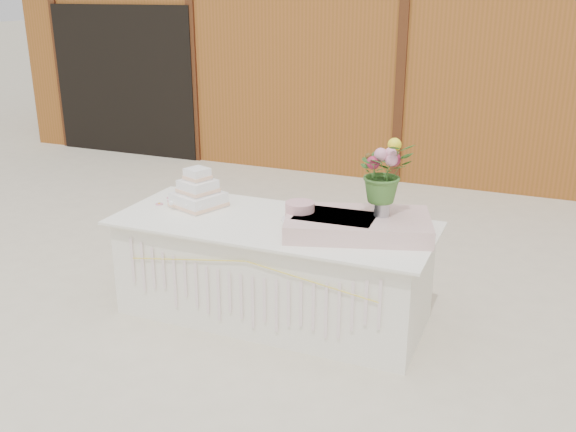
{
  "coord_description": "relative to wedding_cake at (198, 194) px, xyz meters",
  "views": [
    {
      "loc": [
        1.82,
        -4.08,
        2.4
      ],
      "look_at": [
        0.0,
        0.3,
        0.72
      ],
      "focal_mm": 40.0,
      "sensor_mm": 36.0,
      "label": 1
    }
  ],
  "objects": [
    {
      "name": "flower_vase",
      "position": [
        1.48,
        -0.01,
        0.1
      ],
      "size": [
        0.11,
        0.11,
        0.15
      ],
      "primitive_type": "cylinder",
      "color": "#A7A6AB",
      "rests_on": "satin_runner"
    },
    {
      "name": "cake_table",
      "position": [
        0.69,
        -0.11,
        -0.49
      ],
      "size": [
        2.4,
        1.0,
        0.77
      ],
      "color": "white",
      "rests_on": "ground"
    },
    {
      "name": "pink_cake_stand",
      "position": [
        0.92,
        -0.14,
        0.0
      ],
      "size": [
        0.27,
        0.27,
        0.19
      ],
      "color": "white",
      "rests_on": "cake_table"
    },
    {
      "name": "barn",
      "position": [
        0.68,
        5.89,
        0.8
      ],
      "size": [
        12.6,
        4.6,
        3.3
      ],
      "color": "brown",
      "rests_on": "ground"
    },
    {
      "name": "loose_flowers",
      "position": [
        -0.29,
        -0.03,
        -0.1
      ],
      "size": [
        0.14,
        0.3,
        0.02
      ],
      "primitive_type": null,
      "rotation": [
        0.0,
        0.0,
        -0.06
      ],
      "color": "pink",
      "rests_on": "cake_table"
    },
    {
      "name": "satin_runner",
      "position": [
        1.33,
        -0.08,
        -0.04
      ],
      "size": [
        1.14,
        0.85,
        0.13
      ],
      "primitive_type": "cube",
      "rotation": [
        0.0,
        0.0,
        0.29
      ],
      "color": "beige",
      "rests_on": "cake_table"
    },
    {
      "name": "bouquet",
      "position": [
        1.48,
        -0.01,
        0.39
      ],
      "size": [
        0.51,
        0.51,
        0.43
      ],
      "primitive_type": "imported",
      "rotation": [
        0.0,
        0.0,
        0.71
      ],
      "color": "#3F702D",
      "rests_on": "flower_vase"
    },
    {
      "name": "ground",
      "position": [
        0.69,
        -0.1,
        -0.88
      ],
      "size": [
        80.0,
        80.0,
        0.0
      ],
      "primitive_type": "plane",
      "color": "beige",
      "rests_on": "ground"
    },
    {
      "name": "wedding_cake",
      "position": [
        0.0,
        0.0,
        0.0
      ],
      "size": [
        0.45,
        0.45,
        0.32
      ],
      "rotation": [
        0.0,
        0.0,
        -0.36
      ],
      "color": "white",
      "rests_on": "cake_table"
    }
  ]
}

